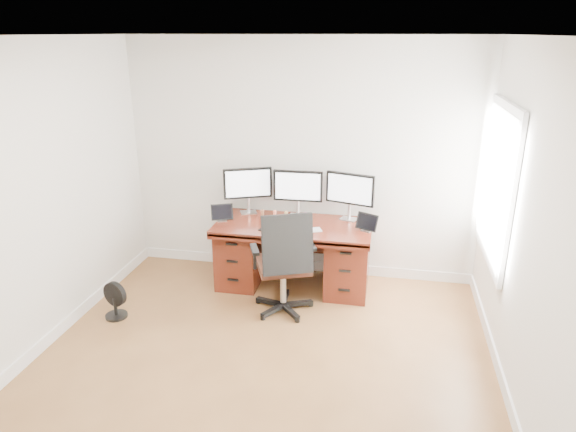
% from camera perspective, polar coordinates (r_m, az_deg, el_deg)
% --- Properties ---
extents(ground, '(4.50, 4.50, 0.00)m').
position_cam_1_polar(ground, '(4.41, -4.00, -18.39)').
color(ground, brown).
rests_on(ground, ground).
extents(back_wall, '(4.00, 0.10, 2.70)m').
position_cam_1_polar(back_wall, '(5.83, 1.44, 6.16)').
color(back_wall, silver).
rests_on(back_wall, ground).
extents(right_wall, '(0.10, 4.50, 2.70)m').
position_cam_1_polar(right_wall, '(3.85, 26.07, -3.19)').
color(right_wall, silver).
rests_on(right_wall, ground).
extents(desk, '(1.70, 0.80, 0.75)m').
position_cam_1_polar(desk, '(5.74, 0.64, -4.05)').
color(desk, '#4F1B0F').
rests_on(desk, ground).
extents(office_chair, '(0.77, 0.77, 1.12)m').
position_cam_1_polar(office_chair, '(5.21, -0.44, -7.07)').
color(office_chair, black).
rests_on(office_chair, ground).
extents(floor_fan, '(0.26, 0.22, 0.38)m').
position_cam_1_polar(floor_fan, '(5.49, -18.70, -8.91)').
color(floor_fan, black).
rests_on(floor_fan, ground).
extents(monitor_left, '(0.52, 0.25, 0.53)m').
position_cam_1_polar(monitor_left, '(5.85, -4.49, 3.48)').
color(monitor_left, silver).
rests_on(monitor_left, desk).
extents(monitor_center, '(0.55, 0.15, 0.53)m').
position_cam_1_polar(monitor_center, '(5.73, 1.11, 3.17)').
color(monitor_center, silver).
rests_on(monitor_center, desk).
extents(monitor_right, '(0.54, 0.19, 0.53)m').
position_cam_1_polar(monitor_right, '(5.66, 6.90, 2.82)').
color(monitor_right, silver).
rests_on(monitor_right, desk).
extents(tablet_left, '(0.25, 0.15, 0.19)m').
position_cam_1_polar(tablet_left, '(5.70, -7.36, 0.28)').
color(tablet_left, silver).
rests_on(tablet_left, desk).
extents(tablet_right, '(0.24, 0.17, 0.19)m').
position_cam_1_polar(tablet_right, '(5.43, 8.75, -0.81)').
color(tablet_right, silver).
rests_on(tablet_right, desk).
extents(keyboard, '(0.30, 0.17, 0.01)m').
position_cam_1_polar(keyboard, '(5.42, 0.10, -1.48)').
color(keyboard, silver).
rests_on(keyboard, desk).
extents(trackpad, '(0.16, 0.16, 0.01)m').
position_cam_1_polar(trackpad, '(5.42, 3.05, -1.53)').
color(trackpad, silver).
rests_on(trackpad, desk).
extents(drawing_tablet, '(0.22, 0.17, 0.01)m').
position_cam_1_polar(drawing_tablet, '(5.42, -2.13, -1.52)').
color(drawing_tablet, black).
rests_on(drawing_tablet, desk).
extents(phone, '(0.14, 0.10, 0.01)m').
position_cam_1_polar(phone, '(5.57, 0.85, -0.92)').
color(phone, black).
rests_on(phone, desk).
extents(figurine_brown, '(0.04, 0.04, 0.09)m').
position_cam_1_polar(figurine_brown, '(5.78, -2.85, 0.35)').
color(figurine_brown, '#975D3D').
rests_on(figurine_brown, desk).
extents(figurine_orange, '(0.04, 0.04, 0.09)m').
position_cam_1_polar(figurine_orange, '(5.75, -1.49, 0.26)').
color(figurine_orange, '#EF7A57').
rests_on(figurine_orange, desk).
extents(figurine_yellow, '(0.04, 0.04, 0.09)m').
position_cam_1_polar(figurine_yellow, '(5.72, -0.22, 0.18)').
color(figurine_yellow, tan).
rests_on(figurine_yellow, desk).
extents(figurine_pink, '(0.04, 0.04, 0.09)m').
position_cam_1_polar(figurine_pink, '(5.69, 1.96, 0.03)').
color(figurine_pink, pink).
rests_on(figurine_pink, desk).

